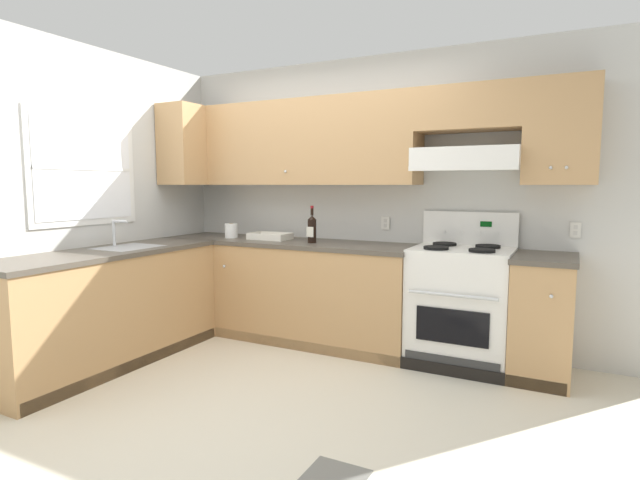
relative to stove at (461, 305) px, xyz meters
The scene contains 10 objects.
ground_plane 1.83m from the stove, 134.92° to the right, with size 7.04×7.04×0.00m, color beige.
floor_accent_tile 1.95m from the stove, 96.53° to the right, with size 0.30×0.30×0.01m, color slate.
wall_back 1.35m from the stove, 162.29° to the left, with size 4.68×0.57×2.55m.
wall_left 3.14m from the stove, 160.14° to the right, with size 0.47×4.00×2.55m.
counter_back_run 1.26m from the stove, behind, with size 3.60×0.65×0.91m.
counter_left_run 2.79m from the stove, 153.30° to the right, with size 0.63×1.91×1.13m.
stove is the anchor object (origin of this frame).
wine_bottle 1.41m from the stove, behind, with size 0.08×0.08×0.33m.
bowl 1.83m from the stove, behind, with size 0.38×0.24×0.06m.
paper_towel_roll 2.24m from the stove, behind, with size 0.12×0.12×0.14m.
Camera 1 is at (2.02, -2.70, 1.42)m, focal length 28.15 mm.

